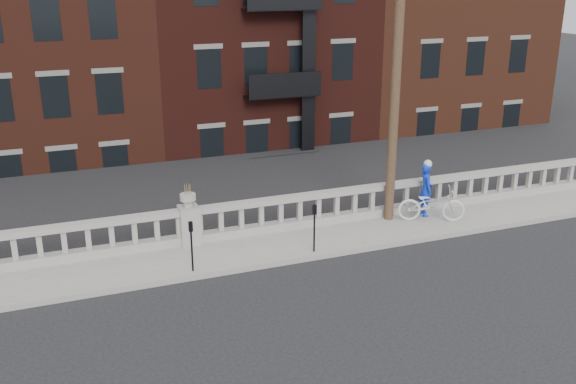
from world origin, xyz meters
The scene contains 10 objects.
ground centered at (0.00, 0.00, 0.00)m, with size 120.00×120.00×0.00m, color black.
sidewalk centered at (0.00, 3.00, 0.07)m, with size 32.00×2.20×0.15m, color gray.
balustrade centered at (0.00, 3.95, 0.64)m, with size 28.00×0.34×1.03m.
planter_pedestal centered at (0.00, 3.95, 0.83)m, with size 0.55×0.55×1.76m.
lower_level centered at (0.56, 23.04, 2.63)m, with size 80.00×44.00×20.80m.
utility_pole centered at (6.20, 3.60, 5.24)m, with size 1.60×0.28×10.00m.
parking_meter_b centered at (-0.34, 2.15, 1.00)m, with size 0.10×0.09×1.36m.
parking_meter_c centered at (3.05, 2.15, 1.00)m, with size 0.10×0.09×1.36m.
bicycle centered at (7.33, 2.99, 0.69)m, with size 0.71×2.04×1.07m, color silver.
cyclist centered at (7.41, 3.47, 1.00)m, with size 0.62×0.41×1.70m, color #0E2FD2.
Camera 1 is at (-3.41, -12.67, 7.44)m, focal length 40.00 mm.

